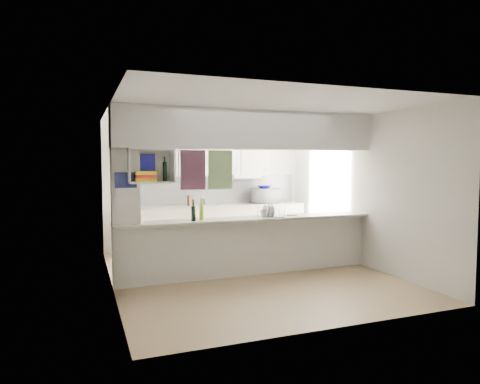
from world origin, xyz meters
name	(u,v)px	position (x,y,z in m)	size (l,w,h in m)	color
floor	(249,274)	(0.00, 0.00, 0.00)	(4.80, 4.80, 0.00)	tan
ceiling	(249,111)	(0.00, 0.00, 2.60)	(4.80, 4.80, 0.00)	white
wall_back	(207,186)	(0.00, 2.40, 1.30)	(4.20, 4.20, 0.00)	silver
wall_left	(111,198)	(-2.10, 0.00, 1.30)	(4.80, 4.80, 0.00)	silver
wall_right	(360,191)	(2.10, 0.00, 1.30)	(4.80, 4.80, 0.00)	silver
servery_partition	(239,171)	(-0.17, 0.00, 1.66)	(4.20, 0.50, 2.60)	silver
cubby_shelf	(149,168)	(-1.57, -0.06, 1.71)	(0.65, 0.35, 0.50)	white
kitchen_run	(218,209)	(0.16, 2.14, 0.83)	(3.60, 0.63, 2.24)	beige
microwave	(266,196)	(1.24, 2.11, 1.08)	(0.57, 0.39, 0.32)	white
bowl	(264,187)	(1.20, 2.09, 1.27)	(0.26, 0.26, 0.07)	#0D0B7A
dish_rack	(271,212)	(0.36, -0.05, 1.00)	(0.41, 0.33, 0.21)	silver
cup	(264,213)	(0.26, -0.03, 0.99)	(0.13, 0.13, 0.10)	white
wine_bottles	(198,212)	(-0.84, -0.03, 1.05)	(0.22, 0.15, 0.34)	black
plastic_tubs	(272,214)	(0.42, 0.03, 0.96)	(0.49, 0.18, 0.07)	silver
utensil_jar	(203,202)	(-0.16, 2.15, 0.99)	(0.09, 0.09, 0.13)	black
knife_block	(190,200)	(-0.41, 2.18, 1.03)	(0.11, 0.08, 0.21)	#512E1B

